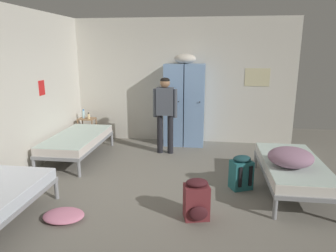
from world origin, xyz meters
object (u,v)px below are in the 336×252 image
at_px(person_traveler, 165,108).
at_px(clothes_pile_pink, 64,216).
at_px(shelf_unit, 87,128).
at_px(backpack_teal, 241,173).
at_px(bed_left_rear, 77,140).
at_px(lotion_bottle, 89,116).
at_px(backpack_maroon, 197,200).
at_px(locker_bank, 185,103).
at_px(water_bottle, 84,114).
at_px(bedding_heap, 291,157).
at_px(bed_right, 293,167).

relative_size(person_traveler, clothes_pile_pink, 2.96).
distance_m(shelf_unit, backpack_teal, 4.03).
xyz_separation_m(bed_left_rear, lotion_bottle, (-0.18, 1.11, 0.26)).
bearing_deg(backpack_maroon, locker_bank, 97.64).
relative_size(water_bottle, backpack_maroon, 0.39).
bearing_deg(person_traveler, water_bottle, 163.60).
height_order(backpack_maroon, clothes_pile_pink, backpack_maroon).
relative_size(lotion_bottle, backpack_teal, 0.27).
xyz_separation_m(lotion_bottle, clothes_pile_pink, (0.96, -3.37, -0.59)).
bearing_deg(backpack_maroon, person_traveler, 106.96).
xyz_separation_m(person_traveler, backpack_maroon, (0.79, -2.58, -0.71)).
distance_m(locker_bank, bed_left_rear, 2.49).
relative_size(lotion_bottle, backpack_maroon, 0.27).
relative_size(bedding_heap, backpack_maroon, 1.18).
xyz_separation_m(shelf_unit, clothes_pile_pink, (1.03, -3.41, -0.30)).
bearing_deg(bedding_heap, shelf_unit, 150.03).
bearing_deg(person_traveler, bedding_heap, -39.94).
height_order(shelf_unit, lotion_bottle, lotion_bottle).
bearing_deg(locker_bank, shelf_unit, -177.30).
bearing_deg(bed_left_rear, person_traveler, 18.31).
bearing_deg(shelf_unit, water_bottle, 165.96).
height_order(bedding_heap, lotion_bottle, bedding_heap).
bearing_deg(backpack_maroon, bedding_heap, 31.18).
distance_m(bedding_heap, backpack_maroon, 1.60).
height_order(locker_bank, shelf_unit, locker_bank).
bearing_deg(bedding_heap, clothes_pile_pink, -160.80).
height_order(bed_right, water_bottle, water_bottle).
height_order(shelf_unit, clothes_pile_pink, shelf_unit).
bearing_deg(water_bottle, backpack_maroon, -48.30).
distance_m(bed_left_rear, water_bottle, 1.25).
bearing_deg(locker_bank, backpack_maroon, -82.36).
height_order(person_traveler, backpack_maroon, person_traveler).
bearing_deg(clothes_pile_pink, shelf_unit, 106.83).
relative_size(shelf_unit, bed_right, 0.30).
bearing_deg(bed_right, backpack_maroon, -144.07).
bearing_deg(shelf_unit, lotion_bottle, -29.74).
xyz_separation_m(locker_bank, bedding_heap, (1.77, -2.46, -0.34)).
relative_size(locker_bank, water_bottle, 9.73).
bearing_deg(bedding_heap, lotion_bottle, 150.03).
bearing_deg(backpack_teal, water_bottle, 148.17).
relative_size(locker_bank, backpack_teal, 3.76).
bearing_deg(clothes_pile_pink, water_bottle, 107.95).
xyz_separation_m(water_bottle, lotion_bottle, (0.15, -0.06, -0.03)).
distance_m(shelf_unit, bed_right, 4.69).
xyz_separation_m(bed_left_rear, clothes_pile_pink, (0.78, -2.26, -0.33)).
distance_m(shelf_unit, clothes_pile_pink, 3.58).
bearing_deg(locker_bank, bed_right, -49.87).
xyz_separation_m(person_traveler, lotion_bottle, (-1.90, 0.54, -0.33)).
distance_m(bedding_heap, lotion_bottle, 4.63).
distance_m(backpack_maroon, clothes_pile_pink, 1.75).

